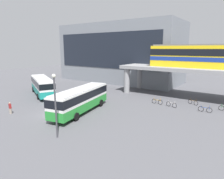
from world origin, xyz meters
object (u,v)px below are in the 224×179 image
object	(u,v)px
bus_main	(81,98)
bicycle_silver	(171,105)
station_building	(120,53)
pedestrian_by_bike_rack	(10,108)
bicycle_blue	(205,109)
bus_secondary	(42,84)
train	(210,56)
bicycle_orange	(157,102)
bicycle_brown	(193,102)

from	to	relation	value
bus_main	bicycle_silver	distance (m)	13.23
station_building	bus_main	size ratio (longest dim) A/B	2.74
station_building	bus_main	distance (m)	28.18
bus_main	pedestrian_by_bike_rack	bearing A→B (deg)	-140.47
station_building	bicycle_silver	xyz separation A→B (m)	(19.56, -16.30, -6.88)
bicycle_silver	pedestrian_by_bike_rack	size ratio (longest dim) A/B	1.11
station_building	bicycle_blue	size ratio (longest dim) A/B	17.36
bus_secondary	pedestrian_by_bike_rack	world-z (taller)	bus_secondary
train	pedestrian_by_bike_rack	bearing A→B (deg)	-131.17
bicycle_orange	bicycle_silver	bearing A→B (deg)	-7.80
bicycle_orange	bus_main	bearing A→B (deg)	-125.24
bus_main	bicycle_brown	size ratio (longest dim) A/B	6.87
station_building	bicycle_brown	size ratio (longest dim) A/B	18.85
bus_secondary	bicycle_brown	xyz separation A→B (m)	(24.32, 9.23, -1.63)
bus_secondary	train	bearing A→B (deg)	27.65
bicycle_blue	pedestrian_by_bike_rack	bearing A→B (deg)	-143.42
bicycle_blue	bicycle_silver	bearing A→B (deg)	-177.13
train	bus_main	size ratio (longest dim) A/B	1.71
pedestrian_by_bike_rack	bus_secondary	bearing A→B (deg)	122.05
station_building	bicycle_blue	bearing A→B (deg)	-33.71
bus_main	bicycle_orange	distance (m)	11.98
bus_secondary	bicycle_brown	distance (m)	26.06
bicycle_brown	bicycle_silver	bearing A→B (deg)	-125.60
bicycle_silver	station_building	bearing A→B (deg)	140.20
bicycle_brown	pedestrian_by_bike_rack	bearing A→B (deg)	-135.25
bicycle_silver	pedestrian_by_bike_rack	distance (m)	22.30
bus_main	station_building	bearing A→B (deg)	111.99
train	bus_main	distance (m)	21.51
bicycle_silver	train	bearing A→B (deg)	65.07
bus_secondary	bicycle_silver	bearing A→B (deg)	15.33
bus_main	bicycle_silver	world-z (taller)	bus_main
station_building	train	xyz separation A→B (m)	(22.94, -9.03, 0.00)
bus_secondary	bicycle_brown	bearing A→B (deg)	20.78
bicycle_blue	train	bearing A→B (deg)	99.23
bicycle_silver	pedestrian_by_bike_rack	bearing A→B (deg)	-136.94
train	bus_secondary	distance (m)	29.17
bus_secondary	bicycle_orange	distance (m)	20.75
station_building	pedestrian_by_bike_rack	size ratio (longest dim) A/B	19.82
bus_main	pedestrian_by_bike_rack	size ratio (longest dim) A/B	7.22
bicycle_blue	pedestrian_by_bike_rack	world-z (taller)	pedestrian_by_bike_rack
train	pedestrian_by_bike_rack	xyz separation A→B (m)	(-19.67, -22.50, -6.51)
bicycle_orange	pedestrian_by_bike_rack	bearing A→B (deg)	-131.88
station_building	bicycle_brown	world-z (taller)	station_building
train	bicycle_blue	bearing A→B (deg)	-80.77
train	bus_secondary	world-z (taller)	train
train	pedestrian_by_bike_rack	distance (m)	30.59
train	bicycle_brown	xyz separation A→B (m)	(-1.10, -4.09, -6.88)
station_building	bus_secondary	size ratio (longest dim) A/B	2.83
bicycle_brown	pedestrian_by_bike_rack	size ratio (longest dim) A/B	1.05
station_building	pedestrian_by_bike_rack	world-z (taller)	station_building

